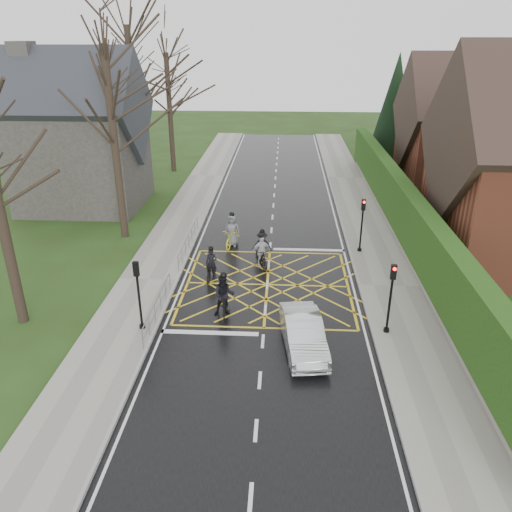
# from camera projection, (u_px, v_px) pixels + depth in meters

# --- Properties ---
(ground) EXTENTS (120.00, 120.00, 0.00)m
(ground) POSITION_uv_depth(u_px,v_px,m) (267.00, 285.00, 24.87)
(ground) COLOR #203110
(ground) RESTS_ON ground
(road) EXTENTS (9.00, 80.00, 0.01)m
(road) POSITION_uv_depth(u_px,v_px,m) (267.00, 285.00, 24.87)
(road) COLOR black
(road) RESTS_ON ground
(sidewalk_right) EXTENTS (3.00, 80.00, 0.15)m
(sidewalk_right) POSITION_uv_depth(u_px,v_px,m) (389.00, 287.00, 24.53)
(sidewalk_right) COLOR gray
(sidewalk_right) RESTS_ON ground
(sidewalk_left) EXTENTS (3.00, 80.00, 0.15)m
(sidewalk_left) POSITION_uv_depth(u_px,v_px,m) (149.00, 280.00, 25.15)
(sidewalk_left) COLOR gray
(sidewalk_left) RESTS_ON ground
(stone_wall) EXTENTS (0.50, 38.00, 0.70)m
(stone_wall) POSITION_uv_depth(u_px,v_px,m) (400.00, 237.00, 29.79)
(stone_wall) COLOR slate
(stone_wall) RESTS_ON ground
(hedge) EXTENTS (0.90, 38.00, 2.80)m
(hedge) POSITION_uv_depth(u_px,v_px,m) (404.00, 209.00, 29.08)
(hedge) COLOR #18350E
(hedge) RESTS_ON stone_wall
(house_far) EXTENTS (9.80, 8.80, 10.30)m
(house_far) POSITION_uv_depth(u_px,v_px,m) (466.00, 133.00, 38.72)
(house_far) COLOR brown
(house_far) RESTS_ON ground
(conifer) EXTENTS (4.60, 4.60, 10.00)m
(conifer) POSITION_uv_depth(u_px,v_px,m) (394.00, 110.00, 45.95)
(conifer) COLOR black
(conifer) RESTS_ON ground
(church) EXTENTS (8.80, 7.80, 11.00)m
(church) POSITION_uv_depth(u_px,v_px,m) (79.00, 136.00, 34.48)
(church) COLOR #2D2B28
(church) RESTS_ON ground
(tree_near) EXTENTS (9.24, 9.24, 11.44)m
(tree_near) POSITION_uv_depth(u_px,v_px,m) (110.00, 104.00, 27.56)
(tree_near) COLOR black
(tree_near) RESTS_ON ground
(tree_mid) EXTENTS (10.08, 10.08, 12.48)m
(tree_mid) POSITION_uv_depth(u_px,v_px,m) (132.00, 78.00, 34.60)
(tree_mid) COLOR black
(tree_mid) RESTS_ON ground
(tree_far) EXTENTS (8.40, 8.40, 10.40)m
(tree_far) POSITION_uv_depth(u_px,v_px,m) (168.00, 88.00, 42.44)
(tree_far) COLOR black
(tree_far) RESTS_ON ground
(railing_south) EXTENTS (0.05, 5.04, 1.03)m
(railing_south) POSITION_uv_depth(u_px,v_px,m) (157.00, 303.00, 21.60)
(railing_south) COLOR slate
(railing_south) RESTS_ON ground
(railing_north) EXTENTS (0.05, 6.04, 1.03)m
(railing_north) POSITION_uv_depth(u_px,v_px,m) (188.00, 238.00, 28.43)
(railing_north) COLOR slate
(railing_north) RESTS_ON ground
(traffic_light_ne) EXTENTS (0.24, 0.31, 3.21)m
(traffic_light_ne) POSITION_uv_depth(u_px,v_px,m) (362.00, 226.00, 27.75)
(traffic_light_ne) COLOR black
(traffic_light_ne) RESTS_ON ground
(traffic_light_se) EXTENTS (0.24, 0.31, 3.21)m
(traffic_light_se) POSITION_uv_depth(u_px,v_px,m) (390.00, 300.00, 20.10)
(traffic_light_se) COLOR black
(traffic_light_se) RESTS_ON ground
(traffic_light_sw) EXTENTS (0.24, 0.31, 3.21)m
(traffic_light_sw) POSITION_uv_depth(u_px,v_px,m) (139.00, 296.00, 20.36)
(traffic_light_sw) COLOR black
(traffic_light_sw) RESTS_ON ground
(cyclist_rear) EXTENTS (0.76, 1.83, 1.74)m
(cyclist_rear) POSITION_uv_depth(u_px,v_px,m) (211.00, 268.00, 25.35)
(cyclist_rear) COLOR black
(cyclist_rear) RESTS_ON ground
(cyclist_back) EXTENTS (1.01, 2.15, 2.10)m
(cyclist_back) POSITION_uv_depth(u_px,v_px,m) (224.00, 299.00, 21.90)
(cyclist_back) COLOR black
(cyclist_back) RESTS_ON ground
(cyclist_mid) EXTENTS (1.10, 1.88, 1.80)m
(cyclist_mid) POSITION_uv_depth(u_px,v_px,m) (262.00, 249.00, 27.37)
(cyclist_mid) COLOR black
(cyclist_mid) RESTS_ON ground
(cyclist_front) EXTENTS (1.17, 1.98, 1.92)m
(cyclist_front) POSITION_uv_depth(u_px,v_px,m) (261.00, 255.00, 26.49)
(cyclist_front) COLOR black
(cyclist_front) RESTS_ON ground
(cyclist_lead) EXTENTS (1.13, 2.24, 2.08)m
(cyclist_lead) POSITION_uv_depth(u_px,v_px,m) (232.00, 234.00, 29.13)
(cyclist_lead) COLOR gold
(cyclist_lead) RESTS_ON ground
(car) EXTENTS (1.98, 4.32, 1.37)m
(car) POSITION_uv_depth(u_px,v_px,m) (303.00, 333.00, 19.61)
(car) COLOR silver
(car) RESTS_ON ground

